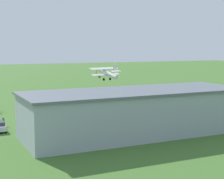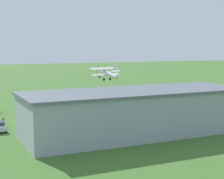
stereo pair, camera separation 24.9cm
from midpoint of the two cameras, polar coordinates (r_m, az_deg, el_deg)
name	(u,v)px [view 2 (the right image)]	position (r m, az deg, el deg)	size (l,w,h in m)	color
ground_plane	(91,105)	(87.48, -3.18, -2.32)	(400.00, 400.00, 0.00)	#3D6628
hangar	(135,112)	(58.07, 3.74, -3.47)	(35.73, 13.52, 6.93)	#99A3AD
biplane	(107,73)	(87.90, -0.67, 2.55)	(8.24, 7.43, 4.15)	silver
person_at_fence_line	(153,108)	(77.49, 6.33, -2.86)	(0.41, 0.41, 1.78)	#B23333
person_near_hangar_door	(154,107)	(78.58, 6.62, -2.75)	(0.51, 0.51, 1.71)	#B23333
person_crossing_taxiway	(3,121)	(66.95, -16.22, -4.68)	(0.53, 0.53, 1.64)	#3F3F47
person_watching_takeoff	(196,111)	(75.81, 12.88, -3.20)	(0.49, 0.49, 1.78)	navy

